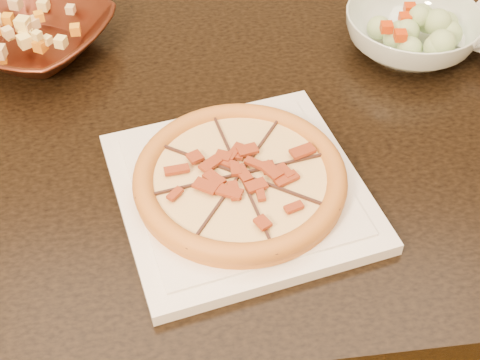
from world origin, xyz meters
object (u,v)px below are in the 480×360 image
at_px(dining_table, 190,172).
at_px(pizza, 240,178).
at_px(salad_bowl, 411,32).
at_px(bronze_bowl, 33,36).
at_px(plate, 240,190).

distance_m(dining_table, pizza, 0.23).
bearing_deg(salad_bowl, bronze_bowl, 179.62).
distance_m(dining_table, plate, 0.21).
relative_size(pizza, bronze_bowl, 1.13).
height_order(pizza, salad_bowl, salad_bowl).
bearing_deg(pizza, salad_bowl, 48.85).
height_order(dining_table, plate, plate).
height_order(plate, bronze_bowl, bronze_bowl).
bearing_deg(pizza, bronze_bowl, 135.27).
bearing_deg(bronze_bowl, salad_bowl, -0.38).
relative_size(pizza, salad_bowl, 1.26).
distance_m(pizza, bronze_bowl, 0.46).
relative_size(dining_table, salad_bowl, 6.27).
relative_size(plate, salad_bowl, 1.79).
relative_size(dining_table, bronze_bowl, 5.63).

